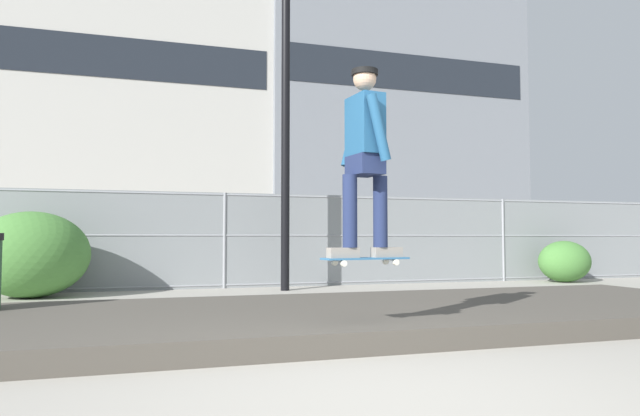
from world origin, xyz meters
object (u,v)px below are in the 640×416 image
object	(u,v)px
skateboard	(365,259)
shrub_center	(565,261)
street_lamp	(286,66)
skater	(365,149)
parked_car_far	(429,243)
parked_car_mid	(208,244)
shrub_left	(31,255)

from	to	relation	value
skateboard	shrub_center	bearing A→B (deg)	38.88
skateboard	street_lamp	distance (m)	6.50
street_lamp	shrub_center	xyz separation A→B (m)	(6.31, 0.06, -3.76)
skater	parked_car_far	bearing A→B (deg)	58.89
skateboard	parked_car_mid	xyz separation A→B (m)	(-0.53, 8.54, 0.05)
street_lamp	shrub_left	size ratio (longest dim) A/B	3.72
street_lamp	parked_car_far	xyz separation A→B (m)	(4.68, 3.23, -3.38)
parked_car_mid	skater	bearing A→B (deg)	-86.43
parked_car_mid	skateboard	bearing A→B (deg)	-86.43
skateboard	shrub_left	size ratio (longest dim) A/B	0.45
skater	parked_car_mid	bearing A→B (deg)	93.57
skater	parked_car_mid	size ratio (longest dim) A/B	0.39
parked_car_mid	parked_car_far	world-z (taller)	same
shrub_left	skater	bearing A→B (deg)	-56.01
skateboard	skater	distance (m)	0.98
parked_car_far	shrub_left	bearing A→B (deg)	-159.86
shrub_left	shrub_center	size ratio (longest dim) A/B	1.55
parked_car_mid	shrub_left	world-z (taller)	parked_car_mid
skateboard	shrub_center	world-z (taller)	shrub_center
skater	shrub_left	bearing A→B (deg)	123.99
skateboard	shrub_left	world-z (taller)	shrub_left
skater	street_lamp	distance (m)	6.04
street_lamp	skateboard	bearing A→B (deg)	-96.03
shrub_left	street_lamp	bearing A→B (deg)	0.62
parked_car_far	parked_car_mid	bearing A→B (deg)	-178.21
skater	shrub_center	xyz separation A→B (m)	(6.89, 5.55, -1.32)
parked_car_mid	shrub_left	distance (m)	4.41
skater	street_lamp	bearing A→B (deg)	83.97
skater	shrub_center	world-z (taller)	skater
shrub_center	parked_car_mid	bearing A→B (deg)	158.10
skater	street_lamp	xyz separation A→B (m)	(0.58, 5.49, 2.44)
shrub_left	shrub_center	xyz separation A→B (m)	(10.56, 0.11, -0.25)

